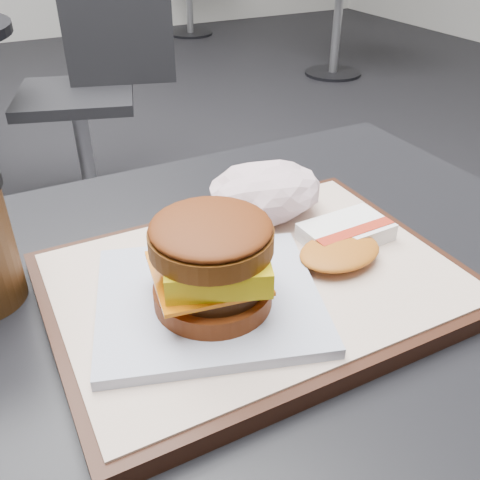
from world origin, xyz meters
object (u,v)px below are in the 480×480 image
(hash_brown, at_px, (343,240))
(neighbor_chair, at_px, (92,80))
(crumpled_wrapper, at_px, (266,192))
(serving_tray, at_px, (256,284))
(breakfast_sandwich, at_px, (211,271))
(customer_table, at_px, (236,412))

(hash_brown, bearing_deg, neighbor_chair, 85.78)
(crumpled_wrapper, xyz_separation_m, neighbor_chair, (0.16, 1.59, -0.31))
(serving_tray, xyz_separation_m, breakfast_sandwich, (-0.06, -0.02, 0.05))
(breakfast_sandwich, xyz_separation_m, crumpled_wrapper, (0.12, 0.12, -0.01))
(crumpled_wrapper, bearing_deg, serving_tray, -123.76)
(serving_tray, bearing_deg, hash_brown, -0.57)
(customer_table, xyz_separation_m, neighbor_chair, (0.24, 1.66, -0.07))
(crumpled_wrapper, bearing_deg, hash_brown, -70.40)
(customer_table, relative_size, breakfast_sandwich, 3.45)
(hash_brown, bearing_deg, breakfast_sandwich, -171.44)
(crumpled_wrapper, bearing_deg, breakfast_sandwich, -135.09)
(serving_tray, relative_size, neighbor_chair, 0.43)
(hash_brown, xyz_separation_m, crumpled_wrapper, (-0.03, 0.10, 0.02))
(serving_tray, height_order, hash_brown, hash_brown)
(neighbor_chair, bearing_deg, serving_tray, -97.54)
(serving_tray, bearing_deg, crumpled_wrapper, 56.24)
(serving_tray, distance_m, crumpled_wrapper, 0.12)
(neighbor_chair, bearing_deg, breakfast_sandwich, -99.29)
(crumpled_wrapper, distance_m, neighbor_chair, 1.62)
(serving_tray, distance_m, neighbor_chair, 1.72)
(serving_tray, distance_m, breakfast_sandwich, 0.08)
(customer_table, relative_size, hash_brown, 6.56)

